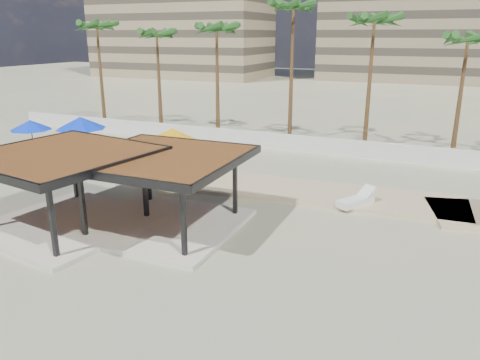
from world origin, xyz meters
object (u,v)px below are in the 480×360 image
object	(u,v)px
pavilion_central	(163,184)
lounger_a	(131,170)
umbrella_a	(31,125)
lounger_b	(356,201)
pavilion_west	(64,182)

from	to	relation	value
pavilion_central	lounger_a	world-z (taller)	pavilion_central
umbrella_a	lounger_b	world-z (taller)	umbrella_a
pavilion_west	umbrella_a	xyz separation A→B (m)	(-10.91, 8.33, 0.27)
pavilion_west	umbrella_a	distance (m)	13.73
lounger_a	pavilion_central	bearing A→B (deg)	-147.27
pavilion_west	lounger_b	world-z (taller)	pavilion_west
lounger_a	lounger_b	distance (m)	13.49
lounger_b	pavilion_west	bearing A→B (deg)	154.29
lounger_a	lounger_b	xyz separation A→B (m)	(13.49, -0.00, 0.01)
lounger_a	umbrella_a	bearing A→B (deg)	71.08
pavilion_central	lounger_b	size ratio (longest dim) A/B	3.02
umbrella_a	lounger_b	size ratio (longest dim) A/B	1.45
pavilion_west	lounger_b	distance (m)	13.74
pavilion_central	lounger_b	distance (m)	9.54
pavilion_west	lounger_a	xyz separation A→B (m)	(-2.11, 7.51, -1.68)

